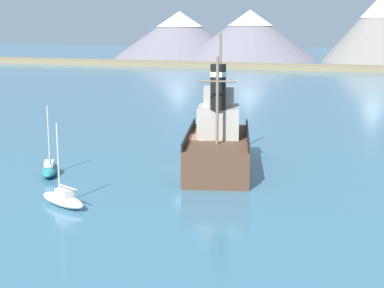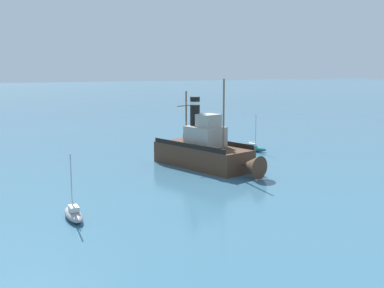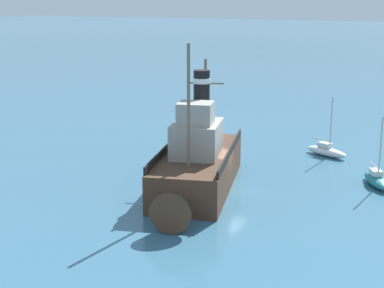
{
  "view_description": "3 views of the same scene",
  "coord_description": "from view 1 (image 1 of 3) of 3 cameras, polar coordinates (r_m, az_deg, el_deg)",
  "views": [
    {
      "loc": [
        15.95,
        -39.41,
        10.19
      ],
      "look_at": [
        0.36,
        -1.11,
        2.09
      ],
      "focal_mm": 55.0,
      "sensor_mm": 36.0,
      "label": 1
    },
    {
      "loc": [
        24.57,
        48.53,
        11.19
      ],
      "look_at": [
        4.33,
        3.57,
        3.19
      ],
      "focal_mm": 45.0,
      "sensor_mm": 36.0,
      "label": 2
    },
    {
      "loc": [
        -16.09,
        34.07,
        12.45
      ],
      "look_at": [
        3.21,
        -1.21,
        2.45
      ],
      "focal_mm": 55.0,
      "sensor_mm": 36.0,
      "label": 3
    }
  ],
  "objects": [
    {
      "name": "sailboat_white",
      "position": [
        35.33,
        -12.4,
        -5.23
      ],
      "size": [
        3.94,
        2.44,
        4.9
      ],
      "color": "white",
      "rests_on": "ground"
    },
    {
      "name": "sailboat_teal",
      "position": [
        42.99,
        -13.63,
        -2.37
      ],
      "size": [
        2.88,
        3.83,
        4.9
      ],
      "color": "#23757A",
      "rests_on": "ground"
    },
    {
      "name": "old_tugboat",
      "position": [
        43.88,
        2.58,
        0.09
      ],
      "size": [
        7.85,
        14.74,
        9.9
      ],
      "color": "#4C3323",
      "rests_on": "ground"
    },
    {
      "name": "shoreline_strip",
      "position": [
        152.62,
        16.23,
        7.04
      ],
      "size": [
        240.0,
        12.0,
        1.2
      ],
      "primitive_type": "cube",
      "color": "#7A6B4C",
      "rests_on": "ground"
    },
    {
      "name": "ground_plane",
      "position": [
        43.72,
        0.11,
        -2.4
      ],
      "size": [
        600.0,
        600.0,
        0.0
      ],
      "primitive_type": "plane",
      "color": "#38667F"
    }
  ]
}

